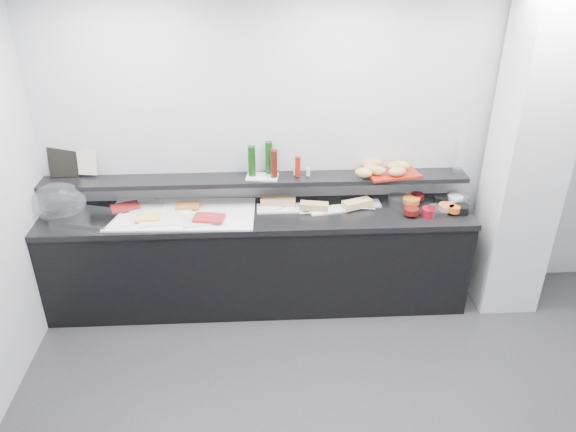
{
  "coord_description": "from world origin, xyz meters",
  "views": [
    {
      "loc": [
        -0.66,
        -2.46,
        3.1
      ],
      "look_at": [
        -0.45,
        1.45,
        1.0
      ],
      "focal_mm": 35.0,
      "sensor_mm": 36.0,
      "label": 1
    }
  ],
  "objects_px": {
    "cloche_base": "(87,217)",
    "carafe": "(460,157)",
    "condiment_tray": "(262,177)",
    "sandwich_plate_mid": "(327,210)",
    "framed_print": "(63,162)",
    "bread_tray": "(391,172)"
  },
  "relations": [
    {
      "from": "cloche_base",
      "to": "carafe",
      "type": "bearing_deg",
      "value": 19.13
    },
    {
      "from": "carafe",
      "to": "bread_tray",
      "type": "bearing_deg",
      "value": 178.35
    },
    {
      "from": "bread_tray",
      "to": "carafe",
      "type": "height_order",
      "value": "carafe"
    },
    {
      "from": "sandwich_plate_mid",
      "to": "carafe",
      "type": "bearing_deg",
      "value": -2.05
    },
    {
      "from": "sandwich_plate_mid",
      "to": "carafe",
      "type": "distance_m",
      "value": 1.21
    },
    {
      "from": "framed_print",
      "to": "condiment_tray",
      "type": "bearing_deg",
      "value": -6.22
    },
    {
      "from": "cloche_base",
      "to": "sandwich_plate_mid",
      "type": "bearing_deg",
      "value": 16.49
    },
    {
      "from": "cloche_base",
      "to": "sandwich_plate_mid",
      "type": "distance_m",
      "value": 1.99
    },
    {
      "from": "bread_tray",
      "to": "sandwich_plate_mid",
      "type": "bearing_deg",
      "value": -172.92
    },
    {
      "from": "cloche_base",
      "to": "condiment_tray",
      "type": "distance_m",
      "value": 1.48
    },
    {
      "from": "bread_tray",
      "to": "carafe",
      "type": "distance_m",
      "value": 0.59
    },
    {
      "from": "sandwich_plate_mid",
      "to": "carafe",
      "type": "relative_size",
      "value": 1.02
    },
    {
      "from": "bread_tray",
      "to": "condiment_tray",
      "type": "bearing_deg",
      "value": 170.0
    },
    {
      "from": "sandwich_plate_mid",
      "to": "bread_tray",
      "type": "bearing_deg",
      "value": 7.74
    },
    {
      "from": "framed_print",
      "to": "carafe",
      "type": "relative_size",
      "value": 0.87
    },
    {
      "from": "condiment_tray",
      "to": "bread_tray",
      "type": "height_order",
      "value": "bread_tray"
    },
    {
      "from": "sandwich_plate_mid",
      "to": "framed_print",
      "type": "height_order",
      "value": "framed_print"
    },
    {
      "from": "sandwich_plate_mid",
      "to": "framed_print",
      "type": "distance_m",
      "value": 2.26
    },
    {
      "from": "cloche_base",
      "to": "condiment_tray",
      "type": "relative_size",
      "value": 1.87
    },
    {
      "from": "sandwich_plate_mid",
      "to": "bread_tray",
      "type": "height_order",
      "value": "bread_tray"
    },
    {
      "from": "condiment_tray",
      "to": "carafe",
      "type": "distance_m",
      "value": 1.69
    },
    {
      "from": "cloche_base",
      "to": "bread_tray",
      "type": "relative_size",
      "value": 1.13
    }
  ]
}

